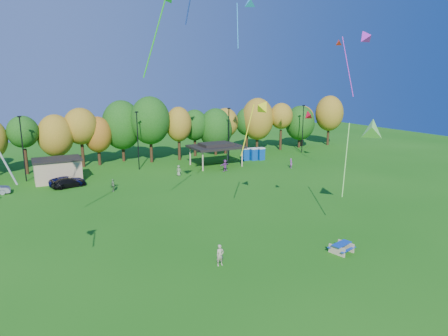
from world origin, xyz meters
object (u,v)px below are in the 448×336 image
picnic_table (341,247)px  car_c (67,181)px  porta_potties (253,154)px  car_d (69,183)px  kite_flyer (220,255)px

picnic_table → car_c: size_ratio=0.47×
porta_potties → picnic_table: porta_potties is taller
porta_potties → car_d: (-30.86, -4.03, -0.47)m
porta_potties → kite_flyer: porta_potties is taller
car_c → car_d: 0.76m
kite_flyer → car_d: 30.20m
car_c → picnic_table: bearing=-140.3°
picnic_table → car_c: car_c is taller
kite_flyer → car_d: kite_flyer is taller
picnic_table → car_d: car_d is taller
picnic_table → kite_flyer: 10.26m
car_c → car_d: size_ratio=1.05×
kite_flyer → picnic_table: bearing=-15.1°
picnic_table → car_d: bearing=104.9°
picnic_table → car_c: bearing=104.5°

